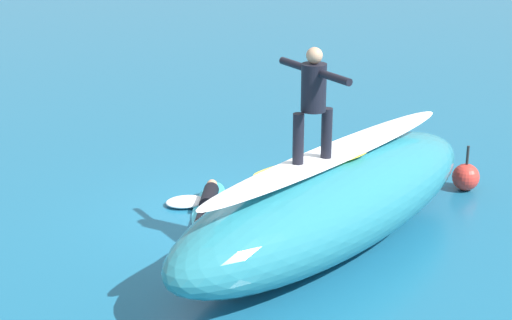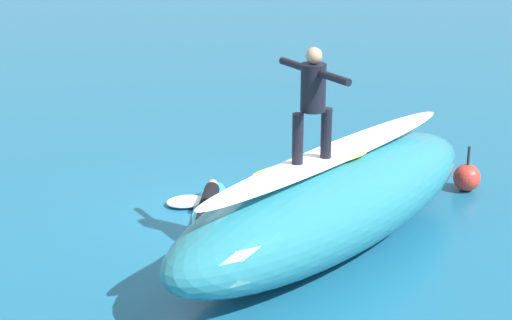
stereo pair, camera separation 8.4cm
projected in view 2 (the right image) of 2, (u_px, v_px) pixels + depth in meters
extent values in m
plane|color=#196084|center=(234.00, 220.00, 14.66)|extent=(120.00, 120.00, 0.00)
ellipsoid|color=teal|center=(332.00, 203.00, 13.32)|extent=(7.45, 4.37, 1.56)
ellipsoid|color=white|center=(333.00, 154.00, 13.05)|extent=(5.98, 2.75, 0.08)
ellipsoid|color=yellow|center=(312.00, 163.00, 12.65)|extent=(2.09, 0.55, 0.07)
cylinder|color=black|center=(298.00, 139.00, 12.38)|extent=(0.17, 0.17, 0.78)
cylinder|color=black|center=(326.00, 134.00, 12.64)|extent=(0.17, 0.17, 0.78)
cylinder|color=black|center=(313.00, 88.00, 12.26)|extent=(0.39, 0.39, 0.70)
sphere|color=tan|center=(314.00, 56.00, 12.11)|extent=(0.24, 0.24, 0.24)
cylinder|color=black|center=(335.00, 78.00, 11.78)|extent=(0.14, 0.63, 0.11)
cylinder|color=black|center=(294.00, 64.00, 12.58)|extent=(0.14, 0.63, 0.11)
ellipsoid|color=#33B2D1|center=(210.00, 206.00, 15.16)|extent=(1.81, 2.33, 0.07)
cylinder|color=black|center=(210.00, 197.00, 15.11)|extent=(0.67, 0.81, 0.28)
sphere|color=tan|center=(213.00, 185.00, 15.54)|extent=(0.20, 0.20, 0.20)
cylinder|color=black|center=(209.00, 217.00, 14.45)|extent=(0.47, 0.61, 0.12)
cylinder|color=black|center=(200.00, 217.00, 14.46)|extent=(0.47, 0.61, 0.12)
sphere|color=red|center=(467.00, 178.00, 15.90)|extent=(0.51, 0.51, 0.51)
cylinder|color=#262626|center=(469.00, 156.00, 15.76)|extent=(0.05, 0.05, 0.36)
ellipsoid|color=white|center=(374.00, 170.00, 16.90)|extent=(0.62, 0.72, 0.09)
ellipsoid|color=white|center=(186.00, 202.00, 15.28)|extent=(0.83, 0.71, 0.13)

